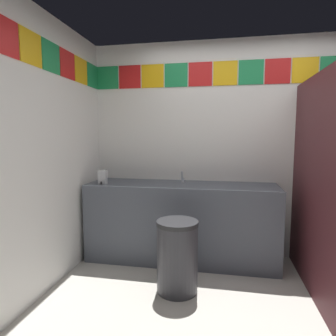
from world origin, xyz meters
TOP-DOWN VIEW (x-y plane):
  - ground_plane at (0.00, 0.00)m, footprint 8.20×8.20m
  - wall_back at (-0.00, 1.47)m, footprint 3.73×0.09m
  - wall_side at (-1.90, -0.00)m, footprint 0.09×2.86m
  - vanity_counter at (-0.75, 1.14)m, footprint 2.13×0.58m
  - faucet_center at (-0.75, 1.23)m, footprint 0.04×0.10m
  - soap_dispenser at (-1.62, 0.97)m, footprint 0.09×0.09m
  - trash_bin at (-0.69, 0.45)m, footprint 0.38×0.38m

SIDE VIEW (x-z plane):
  - ground_plane at x=0.00m, z-range 0.00..0.00m
  - trash_bin at x=-0.69m, z-range 0.00..0.66m
  - vanity_counter at x=-0.75m, z-range 0.01..0.89m
  - faucet_center at x=-0.75m, z-range 0.87..1.01m
  - soap_dispenser at x=-1.62m, z-range 0.89..1.05m
  - wall_back at x=0.00m, z-range 0.01..2.54m
  - wall_side at x=-1.90m, z-range 0.01..2.54m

